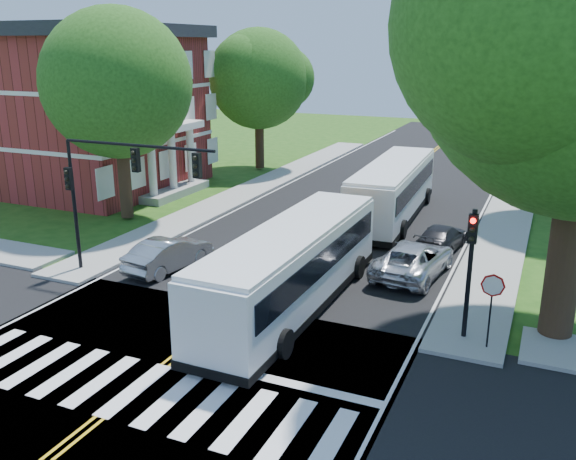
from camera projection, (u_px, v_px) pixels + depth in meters
The scene contains 21 objects.
ground at pixel (145, 382), 17.97m from camera, with size 140.00×140.00×0.00m, color #204B12.
road at pixel (342, 224), 33.73m from camera, with size 14.00×96.00×0.01m, color black.
cross_road at pixel (145, 381), 17.96m from camera, with size 60.00×12.00×0.01m, color black.
center_line at pixel (363, 207), 37.23m from camera, with size 0.36×70.00×0.01m, color gold.
edge_line_w at pixel (264, 196), 39.85m from camera, with size 0.12×70.00×0.01m, color silver.
edge_line_e at pixel (479, 219), 34.62m from camera, with size 0.12×70.00×0.01m, color silver.
crosswalk at pixel (135, 389), 17.52m from camera, with size 12.60×3.00×0.01m, color silver.
stop_bar at pixel (276, 380), 18.02m from camera, with size 6.60×0.40×0.01m, color silver.
sidewalk_nw at pixel (263, 184), 43.03m from camera, with size 2.60×40.00×0.15m, color gray.
sidewalk_ne at pixel (511, 208), 36.65m from camera, with size 2.60×40.00×0.15m, color gray.
tree_west_near at pixel (117, 84), 32.45m from camera, with size 8.00×8.00×11.40m.
tree_west_far at pixel (259, 79), 46.43m from camera, with size 7.60×7.60×10.67m.
brick_building at pixel (54, 106), 42.34m from camera, with size 20.00×13.00×10.80m.
signal_nw at pixel (115, 178), 24.57m from camera, with size 7.15×0.46×5.66m.
signal_ne at pixel (471, 257), 19.59m from camera, with size 0.30×0.46×4.40m.
stop_sign at pixel (492, 293), 19.15m from camera, with size 0.76×0.08×2.53m.
bus_lead at pixel (293, 266), 22.56m from camera, with size 3.04×12.11×3.13m.
bus_follow at pixel (393, 189), 34.48m from camera, with size 3.34×12.35×3.17m.
hatchback at pixel (169, 254), 26.72m from camera, with size 1.53×4.38×1.44m, color #A2A5A9.
suv at pixel (413, 259), 26.04m from camera, with size 2.42×5.25×1.46m, color silver.
dark_sedan at pixel (441, 237), 29.34m from camera, with size 1.71×4.21×1.22m, color black.
Camera 1 is at (10.24, -12.85, 9.52)m, focal length 38.00 mm.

